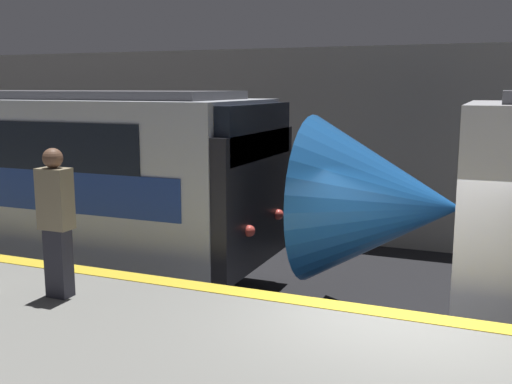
# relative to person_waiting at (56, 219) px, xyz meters

# --- Properties ---
(station_rear_barrier) EXTENTS (50.00, 0.15, 4.44)m
(station_rear_barrier) POSITION_rel_person_waiting_xyz_m (3.88, 7.82, 0.19)
(station_rear_barrier) COLOR #9E998E
(station_rear_barrier) RESTS_ON ground
(person_waiting) EXTENTS (0.38, 0.24, 1.79)m
(person_waiting) POSITION_rel_person_waiting_xyz_m (0.00, 0.00, 0.00)
(person_waiting) COLOR #2D2D38
(person_waiting) RESTS_ON platform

